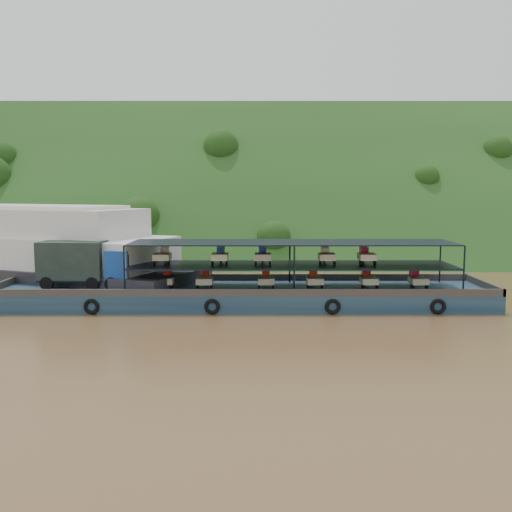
{
  "coord_description": "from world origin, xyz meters",
  "views": [
    {
      "loc": [
        -2.07,
        -40.35,
        8.29
      ],
      "look_at": [
        -2.0,
        3.0,
        3.2
      ],
      "focal_mm": 40.0,
      "sensor_mm": 36.0,
      "label": 1
    }
  ],
  "objects": [
    {
      "name": "passenger_ferry",
      "position": [
        -23.1,
        8.23,
        3.02
      ],
      "size": [
        35.07,
        21.28,
        6.97
      ],
      "rotation": [
        0.0,
        0.0,
        -0.4
      ],
      "color": "black",
      "rests_on": "ground"
    },
    {
      "name": "cargo_barge",
      "position": [
        -3.85,
        0.28,
        1.13
      ],
      "size": [
        35.0,
        7.18,
        4.56
      ],
      "color": "#122841",
      "rests_on": "ground"
    },
    {
      "name": "ground",
      "position": [
        0.0,
        0.0,
        0.0
      ],
      "size": [
        160.0,
        160.0,
        0.0
      ],
      "primitive_type": "plane",
      "color": "brown",
      "rests_on": "ground"
    },
    {
      "name": "hillside",
      "position": [
        0.0,
        36.0,
        0.0
      ],
      "size": [
        140.0,
        39.6,
        39.6
      ],
      "primitive_type": "cube",
      "rotation": [
        0.79,
        0.0,
        0.0
      ],
      "color": "#193915",
      "rests_on": "ground"
    }
  ]
}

